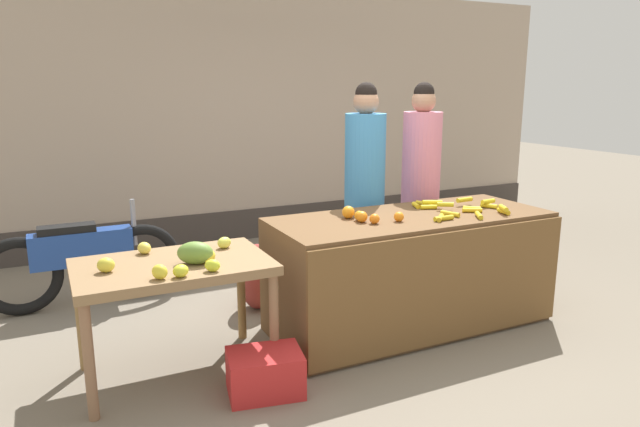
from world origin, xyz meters
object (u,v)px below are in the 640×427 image
parked_motorcycle (83,260)px  vendor_woman_pink_shirt (420,187)px  vendor_woman_blue_shirt (364,193)px  produce_crate (265,373)px  produce_sack (257,276)px

parked_motorcycle → vendor_woman_pink_shirt: bearing=-16.4°
vendor_woman_blue_shirt → vendor_woman_pink_shirt: size_ratio=1.00×
vendor_woman_pink_shirt → parked_motorcycle: vendor_woman_pink_shirt is taller
vendor_woman_blue_shirt → vendor_woman_pink_shirt: 0.59m
parked_motorcycle → produce_crate: parked_motorcycle is taller
parked_motorcycle → produce_crate: size_ratio=3.64×
vendor_woman_pink_shirt → produce_sack: size_ratio=3.35×
parked_motorcycle → produce_sack: 1.46m
vendor_woman_blue_shirt → produce_crate: 1.94m
produce_crate → produce_sack: 1.37m
vendor_woman_pink_shirt → produce_crate: 2.39m
vendor_woman_blue_shirt → produce_sack: 1.14m
produce_crate → produce_sack: produce_sack is taller
produce_crate → vendor_woman_pink_shirt: bearing=31.1°
produce_sack → parked_motorcycle: bearing=151.6°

